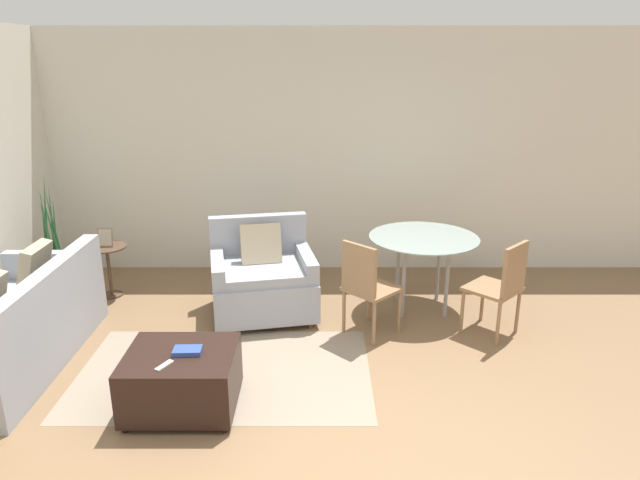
{
  "coord_description": "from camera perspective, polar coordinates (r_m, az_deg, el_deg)",
  "views": [
    {
      "loc": [
        -0.01,
        -3.17,
        2.45
      ],
      "look_at": [
        0.0,
        2.06,
        0.75
      ],
      "focal_mm": 32.0,
      "sensor_mm": 36.0,
      "label": 1
    }
  ],
  "objects": [
    {
      "name": "couch",
      "position": [
        5.36,
        -28.54,
        -8.09
      ],
      "size": [
        0.94,
        1.91,
        0.9
      ],
      "color": "#999EA8",
      "rests_on": "ground_plane"
    },
    {
      "name": "book_stack",
      "position": [
        4.21,
        -13.23,
        -10.74
      ],
      "size": [
        0.2,
        0.13,
        0.03
      ],
      "color": "#2D478C",
      "rests_on": "ottoman"
    },
    {
      "name": "ottoman",
      "position": [
        4.32,
        -13.76,
        -13.3
      ],
      "size": [
        0.78,
        0.66,
        0.44
      ],
      "color": "black",
      "rests_on": "ground_plane"
    },
    {
      "name": "potted_plant",
      "position": [
        6.58,
        -24.98,
        -2.56
      ],
      "size": [
        0.32,
        0.32,
        1.31
      ],
      "color": "brown",
      "rests_on": "ground_plane"
    },
    {
      "name": "wall_back",
      "position": [
        6.58,
        -0.05,
        8.62
      ],
      "size": [
        12.0,
        0.06,
        2.75
      ],
      "color": "beige",
      "rests_on": "ground_plane"
    },
    {
      "name": "dining_table",
      "position": [
        5.69,
        10.17,
        -0.51
      ],
      "size": [
        1.08,
        1.08,
        0.76
      ],
      "color": "#8C9E99",
      "rests_on": "ground_plane"
    },
    {
      "name": "side_table",
      "position": [
        6.38,
        -20.55,
        -2.02
      ],
      "size": [
        0.41,
        0.41,
        0.55
      ],
      "color": "#4C3828",
      "rests_on": "ground_plane"
    },
    {
      "name": "dining_chair_near_left",
      "position": [
        5.1,
        4.51,
        -4.29
      ],
      "size": [
        0.59,
        0.59,
        0.9
      ],
      "color": "#93704C",
      "rests_on": "ground_plane"
    },
    {
      "name": "armchair",
      "position": [
        5.62,
        -5.89,
        -3.92
      ],
      "size": [
        1.12,
        1.03,
        0.92
      ],
      "color": "#999EA8",
      "rests_on": "ground_plane"
    },
    {
      "name": "tv_remote_primary",
      "position": [
        4.09,
        -15.43,
        -12.01
      ],
      "size": [
        0.11,
        0.15,
        0.01
      ],
      "color": "#B7B7BC",
      "rests_on": "ottoman"
    },
    {
      "name": "area_rug",
      "position": [
        4.8,
        -9.62,
        -12.9
      ],
      "size": [
        2.35,
        1.42,
        0.01
      ],
      "color": "gray",
      "rests_on": "ground_plane"
    },
    {
      "name": "picture_frame",
      "position": [
        6.3,
        -20.81,
        0.22
      ],
      "size": [
        0.16,
        0.07,
        0.19
      ],
      "color": "#8C6647",
      "rests_on": "side_table"
    },
    {
      "name": "dining_chair_near_right",
      "position": [
        5.34,
        17.63,
        -4.09
      ],
      "size": [
        0.59,
        0.59,
        0.9
      ],
      "color": "#93704C",
      "rests_on": "ground_plane"
    },
    {
      "name": "ground_plane",
      "position": [
        4.01,
        0.04,
        -19.68
      ],
      "size": [
        20.0,
        20.0,
        0.0
      ],
      "primitive_type": "plane",
      "color": "brown"
    }
  ]
}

